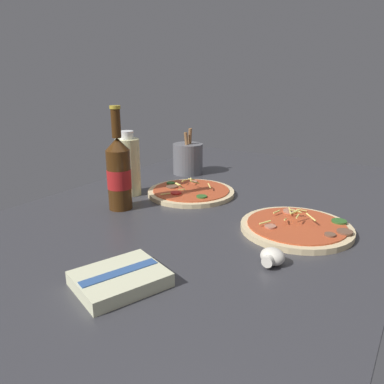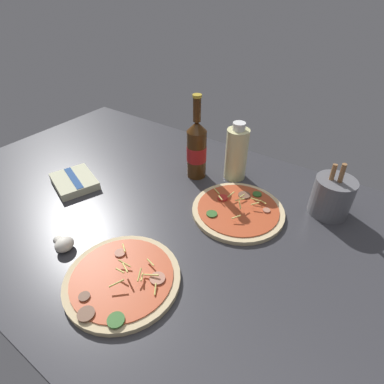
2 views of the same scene
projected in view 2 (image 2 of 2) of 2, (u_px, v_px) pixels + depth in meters
counter_slab at (179, 221)px, 82.69cm from camera, size 160.00×90.00×2.50cm
pizza_near at (123, 279)px, 64.56cm from camera, size 25.07×25.07×4.65cm
pizza_far at (238, 210)px, 83.14cm from camera, size 25.48×25.48×5.05cm
beer_bottle at (197, 149)px, 93.01cm from camera, size 6.25×6.25×26.71cm
oil_bottle at (236, 153)px, 93.07cm from camera, size 6.94×6.94×18.71cm
mushroom_left at (64, 244)px, 71.67cm from camera, size 4.91×4.68×3.27cm
utensil_crock at (332, 196)px, 80.55cm from camera, size 10.54×10.54×16.11cm
dish_towel at (74, 181)px, 93.74cm from camera, size 17.48×15.87×2.56cm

